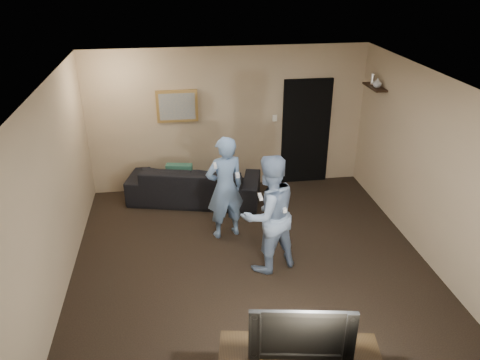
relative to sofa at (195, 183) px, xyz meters
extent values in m
plane|color=black|center=(0.68, -1.98, -0.33)|extent=(5.00, 5.00, 0.00)
cube|color=silver|center=(0.68, -1.98, 2.27)|extent=(5.00, 5.00, 0.04)
cube|color=tan|center=(0.68, 0.52, 0.97)|extent=(5.00, 0.04, 2.60)
cube|color=tan|center=(0.68, -4.48, 0.97)|extent=(5.00, 0.04, 2.60)
cube|color=tan|center=(-1.82, -1.98, 0.97)|extent=(0.04, 5.00, 2.60)
cube|color=tan|center=(3.18, -1.98, 0.97)|extent=(0.04, 5.00, 2.60)
imported|color=black|center=(0.00, 0.00, 0.00)|extent=(2.44, 1.43, 0.67)
cube|color=#174538|center=(-0.25, 0.00, 0.15)|extent=(0.47, 0.22, 0.45)
cube|color=olive|center=(-0.22, 0.50, 1.27)|extent=(0.72, 0.05, 0.57)
cube|color=slate|center=(-0.22, 0.47, 1.27)|extent=(0.62, 0.01, 0.47)
cube|color=black|center=(2.13, 0.49, 0.67)|extent=(0.90, 0.06, 2.00)
cube|color=silver|center=(1.53, 0.50, 0.97)|extent=(0.08, 0.02, 0.12)
cube|color=black|center=(3.07, -0.18, 1.66)|extent=(0.20, 0.60, 0.03)
imported|color=#BCBDC2|center=(3.07, -0.26, 1.75)|extent=(0.16, 0.16, 0.15)
cylinder|color=silver|center=(3.07, -0.05, 1.76)|extent=(0.06, 0.06, 0.18)
imported|color=black|center=(0.78, -4.25, 0.48)|extent=(1.00, 0.30, 0.57)
imported|color=#6786B2|center=(0.41, -1.24, 0.49)|extent=(0.68, 0.54, 1.64)
cube|color=white|center=(0.25, -1.46, 0.96)|extent=(0.04, 0.14, 0.04)
cube|color=white|center=(0.57, -1.46, 0.79)|extent=(0.05, 0.09, 0.05)
imported|color=#7E95B7|center=(0.89, -2.15, 0.51)|extent=(1.00, 0.90, 1.69)
cube|color=white|center=(0.73, -2.37, 0.90)|extent=(0.04, 0.14, 0.04)
cube|color=white|center=(1.05, -2.37, 0.69)|extent=(0.05, 0.09, 0.05)
camera|label=1|loc=(-0.27, -7.49, 3.64)|focal=35.00mm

